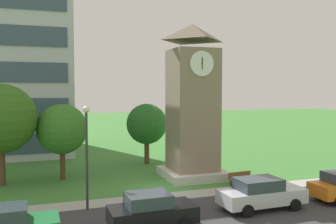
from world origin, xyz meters
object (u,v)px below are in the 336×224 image
Objects in this scene: tree_by_building at (62,129)px; tree_near_tower at (1,119)px; street_lamp at (87,145)px; tree_streetside at (147,124)px; parked_car_silver at (261,193)px; clock_tower at (193,109)px; park_bench at (241,178)px; parked_car_black at (151,211)px.

tree_near_tower reaches higher than tree_by_building.
street_lamp reaches higher than tree_streetside.
parked_car_silver is (13.76, -9.80, -3.66)m from tree_near_tower.
park_bench is (2.27, -3.09, -4.56)m from clock_tower.
tree_near_tower is (-11.16, -3.96, 1.05)m from tree_streetside.
parked_car_silver is at bearing -46.36° from tree_by_building.
tree_by_building is 1.04× the size of tree_streetside.
parked_car_silver is (0.76, -7.83, -4.15)m from clock_tower.
street_lamp reaches higher than park_bench.
clock_tower is 9.51m from tree_by_building.
park_bench is at bearing -26.11° from tree_by_building.
clock_tower is 2.05× the size of tree_by_building.
park_bench is at bearing -18.31° from tree_near_tower.
tree_near_tower is (-4.84, 6.91, 1.03)m from street_lamp.
street_lamp is 8.50m from tree_near_tower.
tree_by_building is 12.00m from parked_car_black.
clock_tower reaches higher than parked_car_black.
tree_near_tower is (-13.00, 1.97, -0.50)m from clock_tower.
street_lamp is (-8.16, -4.94, -1.53)m from clock_tower.
tree_near_tower is at bearing -160.46° from tree_streetside.
tree_near_tower reaches higher than street_lamp.
parked_car_black reaches higher than park_bench.
clock_tower reaches higher than tree_streetside.
parked_car_black is at bearing -104.65° from tree_streetside.
park_bench is 11.02m from street_lamp.
parked_car_black is at bearing -123.05° from clock_tower.
tree_near_tower is (-3.92, -0.51, 0.89)m from tree_by_building.
tree_by_building is at bearing 133.64° from parked_car_silver.
tree_by_building is 8.02m from tree_streetside.
clock_tower is 2.13× the size of tree_streetside.
tree_near_tower is (-15.27, 5.05, 4.06)m from park_bench.
parked_car_silver is at bearing -35.47° from tree_near_tower.
clock_tower is 2.74× the size of parked_car_black.
tree_by_building reaches higher than tree_streetside.
parked_car_black is at bearing -55.46° from tree_near_tower.
street_lamp reaches higher than parked_car_black.
street_lamp is at bearing -82.98° from tree_by_building.
street_lamp is 1.37× the size of parked_car_black.
tree_streetside reaches higher than parked_car_silver.
tree_near_tower reaches higher than park_bench.
tree_streetside reaches higher than parked_car_black.
parked_car_silver is (2.59, -13.76, -2.60)m from tree_streetside.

